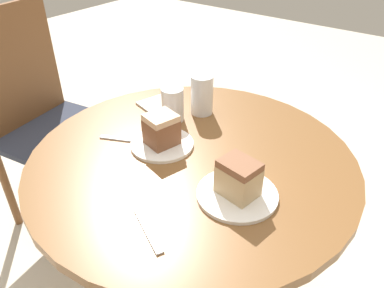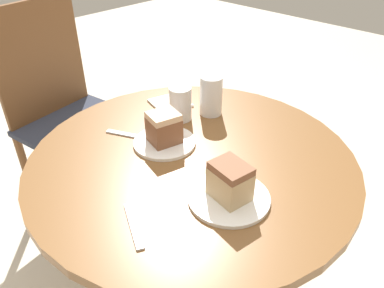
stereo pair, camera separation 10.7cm
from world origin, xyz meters
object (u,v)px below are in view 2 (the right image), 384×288
at_px(cake_slice_far, 230,181).
at_px(glass_lemonade, 211,98).
at_px(cake_slice_near, 164,128).
at_px(plate_far, 229,198).
at_px(chair, 66,109).
at_px(plate_near, 165,142).
at_px(glass_water, 180,105).

bearing_deg(cake_slice_far, glass_lemonade, 47.18).
bearing_deg(cake_slice_near, plate_far, -101.33).
bearing_deg(cake_slice_far, cake_slice_near, 78.67).
bearing_deg(plate_far, chair, 82.87).
distance_m(chair, glass_lemonade, 0.81).
height_order(plate_near, plate_far, same).
distance_m(plate_far, glass_water, 0.43).
bearing_deg(glass_lemonade, cake_slice_far, -132.82).
xyz_separation_m(plate_near, glass_lemonade, (0.24, 0.03, 0.06)).
bearing_deg(chair, plate_far, -105.90).
height_order(plate_far, glass_lemonade, glass_lemonade).
xyz_separation_m(cake_slice_near, cake_slice_far, (-0.06, -0.30, 0.00)).
bearing_deg(cake_slice_far, plate_far, 0.00).
xyz_separation_m(cake_slice_near, glass_water, (0.14, 0.07, -0.01)).
relative_size(plate_near, glass_water, 1.66).
height_order(chair, cake_slice_far, chair).
distance_m(plate_near, plate_far, 0.31).
xyz_separation_m(chair, plate_near, (-0.07, -0.77, 0.20)).
height_order(cake_slice_near, glass_lemonade, glass_lemonade).
bearing_deg(cake_slice_far, chair, 82.87).
bearing_deg(chair, cake_slice_far, -105.90).
distance_m(glass_lemonade, glass_water, 0.11).
bearing_deg(glass_water, plate_far, -118.47).
bearing_deg(plate_far, cake_slice_far, 0.00).
height_order(plate_near, glass_lemonade, glass_lemonade).
relative_size(chair, glass_lemonade, 7.23).
xyz_separation_m(chair, plate_far, (-0.13, -1.07, 0.20)).
bearing_deg(plate_far, plate_near, 78.67).
distance_m(plate_near, cake_slice_near, 0.05).
bearing_deg(cake_slice_near, glass_water, 27.43).
height_order(chair, cake_slice_near, chair).
xyz_separation_m(plate_near, cake_slice_far, (-0.06, -0.30, 0.05)).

